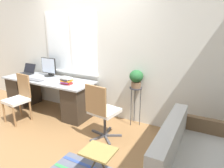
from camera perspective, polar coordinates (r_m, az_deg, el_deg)
name	(u,v)px	position (r m, az deg, el deg)	size (l,w,h in m)	color
ground_plane	(69,126)	(3.93, -12.07, -11.60)	(14.00, 14.00, 0.00)	olive
wall_back_with_window	(90,49)	(4.14, -6.23, 9.84)	(9.00, 0.12, 2.70)	silver
desk	(49,94)	(4.55, -17.49, -2.71)	(2.08, 0.72, 0.72)	#9EA3A8
laptop	(27,72)	(5.11, -23.19, 3.27)	(0.34, 0.30, 0.22)	black
monitor	(49,67)	(4.67, -17.65, 4.57)	(0.40, 0.22, 0.41)	black
keyboard	(34,80)	(4.45, -21.34, 1.12)	(0.44, 0.13, 0.02)	slate
mouse	(45,81)	(4.21, -18.64, 0.70)	(0.04, 0.07, 0.03)	silver
book_stack	(66,81)	(3.95, -12.94, 0.97)	(0.23, 0.20, 0.14)	red
desk_chair_wooden	(19,97)	(4.28, -25.10, -3.40)	(0.43, 0.44, 0.91)	olive
office_chair_swivel	(102,110)	(3.24, -2.94, -7.50)	(0.55, 0.56, 0.95)	#47474C
plant_stand	(136,93)	(3.70, 6.79, -2.68)	(0.23, 0.23, 0.73)	#333338
potted_plant	(136,78)	(3.61, 6.94, 1.77)	(0.25, 0.25, 0.33)	brown
folding_stool	(99,153)	(2.54, -3.86, -19.13)	(0.38, 0.33, 0.39)	olive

